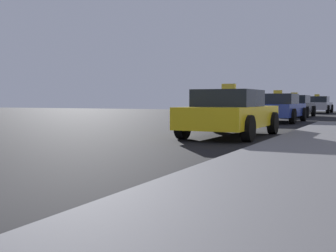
{
  "coord_description": "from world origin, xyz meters",
  "views": [
    {
      "loc": [
        4.14,
        -1.76,
        1.0
      ],
      "look_at": [
        1.63,
        3.4,
        0.65
      ],
      "focal_mm": 46.57,
      "sensor_mm": 36.0,
      "label": 1
    }
  ],
  "objects_px": {
    "car_yellow": "(230,113)",
    "car_blue": "(278,108)",
    "car_black": "(295,106)",
    "car_silver": "(317,104)"
  },
  "relations": [
    {
      "from": "car_black",
      "to": "car_silver",
      "type": "height_order",
      "value": "same"
    },
    {
      "from": "car_yellow",
      "to": "car_silver",
      "type": "relative_size",
      "value": 0.94
    },
    {
      "from": "car_yellow",
      "to": "car_blue",
      "type": "bearing_deg",
      "value": 92.95
    },
    {
      "from": "car_blue",
      "to": "car_silver",
      "type": "bearing_deg",
      "value": 90.88
    },
    {
      "from": "car_black",
      "to": "car_silver",
      "type": "bearing_deg",
      "value": 88.84
    },
    {
      "from": "car_yellow",
      "to": "car_silver",
      "type": "xyz_separation_m",
      "value": [
        -0.67,
        23.75,
        0.0
      ]
    },
    {
      "from": "car_blue",
      "to": "car_silver",
      "type": "relative_size",
      "value": 0.98
    },
    {
      "from": "car_yellow",
      "to": "car_blue",
      "type": "relative_size",
      "value": 0.96
    },
    {
      "from": "car_silver",
      "to": "car_black",
      "type": "bearing_deg",
      "value": -91.16
    },
    {
      "from": "car_yellow",
      "to": "car_black",
      "type": "height_order",
      "value": "same"
    }
  ]
}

